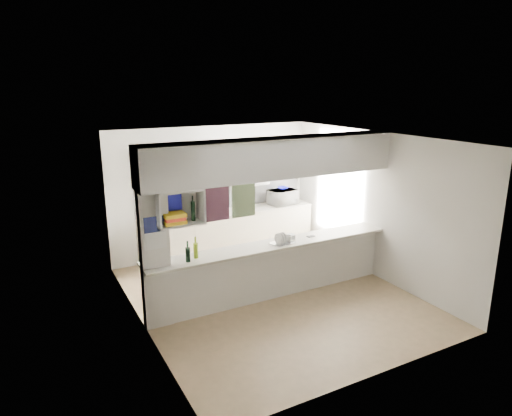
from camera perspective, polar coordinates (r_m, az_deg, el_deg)
floor at (r=7.64m, az=2.01°, el=-11.01°), size 4.80×4.80×0.00m
ceiling at (r=6.90m, az=2.21°, el=8.74°), size 4.80×4.80×0.00m
wall_back at (r=9.25m, az=-5.41°, el=2.15°), size 4.20×0.00×4.20m
wall_left at (r=6.42m, az=-14.36°, el=-4.16°), size 0.00×4.80×4.80m
wall_right at (r=8.39m, az=14.60°, el=0.37°), size 0.00×4.80×4.80m
servery_partition at (r=6.99m, az=0.91°, el=0.98°), size 4.20×0.50×2.60m
cubby_shelf at (r=6.38m, az=-9.83°, el=-0.16°), size 0.65×0.35×0.50m
kitchen_run at (r=9.20m, az=-3.78°, el=-0.94°), size 3.60×0.63×2.24m
microwave at (r=9.65m, az=3.33°, el=1.38°), size 0.61×0.45×0.31m
bowl at (r=9.63m, az=3.37°, el=2.49°), size 0.22×0.22×0.05m
dish_rack at (r=7.29m, az=3.29°, el=-3.88°), size 0.41×0.34×0.19m
cup at (r=7.35m, az=4.04°, el=-3.82°), size 0.16×0.16×0.10m
wine_bottles at (r=6.66m, az=-8.01°, el=-5.46°), size 0.22×0.15×0.33m
plastic_tubs at (r=7.55m, az=4.56°, el=-3.57°), size 0.49×0.18×0.07m
utensil_jar at (r=8.90m, az=-8.14°, el=-0.57°), size 0.09×0.09×0.12m
knife_block at (r=9.02m, az=-6.38°, el=0.01°), size 0.13×0.11×0.22m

